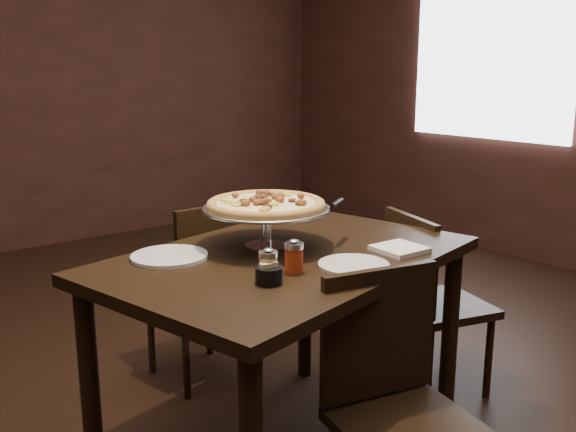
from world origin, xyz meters
TOP-DOWN VIEW (x-y plane):
  - room at (0.06, 0.03)m, footprint 6.04×7.04m
  - dining_table at (-0.07, -0.09)m, footprint 1.44×1.11m
  - pizza_stand at (-0.07, 0.03)m, footprint 0.46×0.46m
  - parmesan_shaker at (-0.29, -0.28)m, footprint 0.06×0.06m
  - pepper_flake_shaker at (-0.18, -0.26)m, footprint 0.06×0.06m
  - packet_caddy at (-0.30, -0.30)m, footprint 0.08×0.08m
  - napkin_stack at (0.27, -0.32)m, footprint 0.17×0.17m
  - plate_left at (-0.41, 0.12)m, footprint 0.26×0.26m
  - plate_near at (0.01, -0.34)m, footprint 0.23×0.23m
  - serving_spatula at (0.17, -0.09)m, footprint 0.17×0.17m
  - chair_far at (0.03, 0.64)m, footprint 0.41×0.41m
  - chair_near at (-0.06, -0.62)m, footprint 0.48×0.48m
  - chair_side at (0.76, -0.07)m, footprint 0.48×0.48m

SIDE VIEW (x-z plane):
  - chair_side at x=0.76m, z-range 0.04..0.87m
  - chair_near at x=-0.06m, z-range 0.04..0.89m
  - chair_far at x=0.03m, z-range 0.04..0.91m
  - dining_table at x=-0.07m, z-range 0.30..1.11m
  - plate_near at x=0.01m, z-range 0.81..0.82m
  - plate_left at x=-0.41m, z-range 0.81..0.82m
  - napkin_stack at x=0.27m, z-range 0.81..0.83m
  - packet_caddy at x=-0.30m, z-range 0.80..0.87m
  - parmesan_shaker at x=-0.29m, z-range 0.81..0.91m
  - pepper_flake_shaker at x=-0.18m, z-range 0.81..0.92m
  - serving_spatula at x=0.17m, z-range 0.95..0.97m
  - pizza_stand at x=-0.07m, z-range 0.87..1.06m
  - room at x=0.06m, z-range -0.02..2.82m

